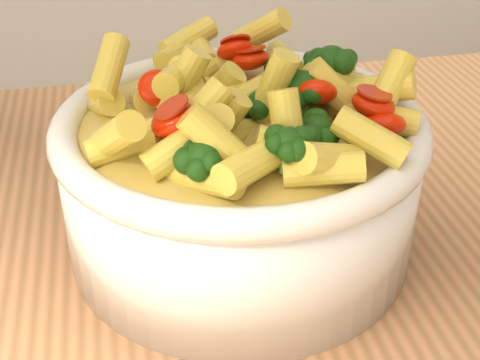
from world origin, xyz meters
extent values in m
cube|color=#B6784E|center=(0.00, 0.00, 0.88)|extent=(1.20, 0.80, 0.04)
cylinder|color=white|center=(0.07, 0.07, 0.95)|extent=(0.26, 0.26, 0.10)
ellipsoid|color=white|center=(0.07, 0.07, 0.92)|extent=(0.24, 0.24, 0.04)
torus|color=white|center=(0.07, 0.07, 1.00)|extent=(0.27, 0.27, 0.02)
ellipsoid|color=#F3C553|center=(0.07, 0.07, 1.00)|extent=(0.23, 0.23, 0.03)
camera|label=1|loc=(-0.01, -0.35, 1.22)|focal=50.00mm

